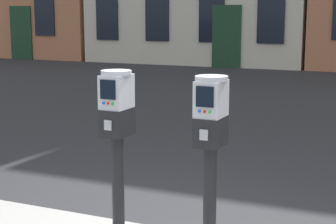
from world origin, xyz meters
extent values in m
cylinder|color=black|center=(-0.22, -0.27, 0.56)|extent=(0.09, 0.09, 0.85)
cube|color=black|center=(-0.22, -0.27, 1.09)|extent=(0.17, 0.24, 0.20)
cube|color=#A5A8AD|center=(-0.22, -0.40, 1.09)|extent=(0.06, 0.01, 0.07)
cube|color=#B7BABF|center=(-0.22, -0.27, 1.31)|extent=(0.17, 0.23, 0.24)
cube|color=black|center=(-0.22, -0.39, 1.33)|extent=(0.12, 0.01, 0.13)
cylinder|color=blue|center=(-0.25, -0.39, 1.24)|extent=(0.02, 0.01, 0.02)
cylinder|color=red|center=(-0.22, -0.39, 1.24)|extent=(0.02, 0.01, 0.02)
cylinder|color=green|center=(-0.18, -0.39, 1.24)|extent=(0.02, 0.01, 0.02)
cylinder|color=#B7BABF|center=(-0.22, -0.27, 1.44)|extent=(0.22, 0.22, 0.03)
cylinder|color=black|center=(0.49, -0.27, 0.56)|extent=(0.09, 0.09, 0.84)
cube|color=black|center=(0.49, -0.27, 1.08)|extent=(0.17, 0.24, 0.20)
cube|color=#A5A8AD|center=(0.49, -0.40, 1.08)|extent=(0.06, 0.01, 0.07)
cube|color=#B7BABF|center=(0.49, -0.27, 1.30)|extent=(0.17, 0.23, 0.24)
cube|color=black|center=(0.49, -0.39, 1.33)|extent=(0.12, 0.01, 0.13)
cylinder|color=blue|center=(0.45, -0.39, 1.23)|extent=(0.02, 0.01, 0.02)
cylinder|color=red|center=(0.49, -0.39, 1.23)|extent=(0.02, 0.01, 0.02)
cylinder|color=green|center=(0.52, -0.39, 1.23)|extent=(0.02, 0.01, 0.02)
cylinder|color=#B7BABF|center=(0.49, -0.27, 1.43)|extent=(0.22, 0.22, 0.03)
cube|color=black|center=(-11.43, 14.24, 1.76)|extent=(0.90, 0.06, 1.60)
cube|color=#193823|center=(-12.59, 14.24, 1.05)|extent=(1.00, 0.07, 2.10)
cube|color=black|center=(-8.65, 14.24, 1.65)|extent=(0.90, 0.06, 1.60)
cube|color=black|center=(-6.62, 14.24, 1.65)|extent=(0.90, 0.06, 1.60)
cube|color=black|center=(-4.58, 14.24, 1.65)|extent=(0.90, 0.06, 1.60)
cube|color=black|center=(-2.55, 14.24, 1.65)|extent=(0.90, 0.06, 1.60)
cube|color=#193823|center=(-4.05, 14.24, 1.05)|extent=(1.00, 0.07, 2.10)
camera|label=1|loc=(1.66, -3.64, 1.86)|focal=58.84mm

